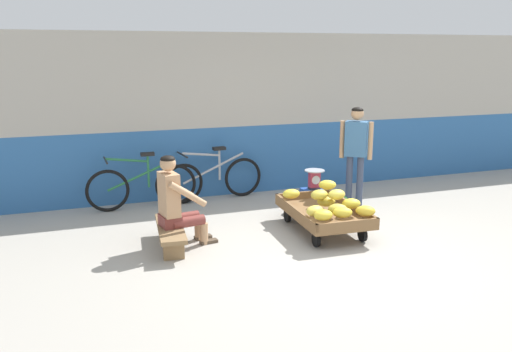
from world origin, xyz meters
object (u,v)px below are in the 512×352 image
plastic_crate (314,198)px  weighing_scale (314,179)px  bicycle_near_left (142,186)px  low_bench (171,232)px  vendor_seated (176,202)px  bicycle_far_left (214,178)px  shopping_bag (339,205)px  customer_adult (356,146)px  banana_cart (323,214)px

plastic_crate → weighing_scale: 0.30m
weighing_scale → bicycle_near_left: size_ratio=0.18×
weighing_scale → bicycle_near_left: bicycle_near_left is taller
low_bench → vendor_seated: bearing=9.3°
plastic_crate → bicycle_far_left: (-1.32, 0.95, 0.20)m
low_bench → shopping_bag: bearing=12.6°
vendor_seated → customer_adult: bearing=14.7°
banana_cart → low_bench: 2.01m
customer_adult → plastic_crate: bearing=164.9°
low_bench → bicycle_near_left: size_ratio=0.68×
banana_cart → shopping_bag: size_ratio=6.13×
bicycle_near_left → customer_adult: 3.27m
bicycle_near_left → shopping_bag: bicycle_near_left is taller
banana_cart → vendor_seated: (-1.93, 0.09, 0.33)m
shopping_bag → customer_adult: bearing=27.9°
customer_adult → low_bench: bearing=-165.5°
banana_cart → vendor_seated: 1.96m
vendor_seated → bicycle_near_left: (-0.19, 1.76, -0.21)m
weighing_scale → customer_adult: bearing=-15.0°
plastic_crate → bicycle_far_left: bicycle_far_left is taller
banana_cart → vendor_seated: bearing=177.4°
bicycle_near_left → shopping_bag: 2.97m
weighing_scale → shopping_bag: weighing_scale is taller
banana_cart → vendor_seated: size_ratio=1.29×
banana_cart → weighing_scale: size_ratio=4.90×
bicycle_far_left → shopping_bag: size_ratio=6.90×
plastic_crate → shopping_bag: plastic_crate is taller
bicycle_near_left → bicycle_far_left: same height
low_bench → bicycle_far_left: (1.04, 1.87, 0.15)m
low_bench → plastic_crate: (2.35, 0.93, -0.05)m
shopping_bag → bicycle_near_left: bearing=156.3°
banana_cart → shopping_bag: bearing=47.9°
shopping_bag → vendor_seated: bearing=-167.2°
customer_adult → banana_cart: bearing=-138.1°
bicycle_near_left → banana_cart: bearing=-41.2°
customer_adult → shopping_bag: customer_adult is taller
low_bench → plastic_crate: plastic_crate is taller
plastic_crate → shopping_bag: bearing=-53.1°
banana_cart → shopping_bag: banana_cart is taller
plastic_crate → bicycle_near_left: (-2.46, 0.85, 0.20)m
low_bench → vendor_seated: vendor_seated is taller
vendor_seated → customer_adult: 2.98m
bicycle_near_left → vendor_seated: bearing=-83.8°
weighing_scale → shopping_bag: (0.26, -0.34, -0.33)m
shopping_bag → weighing_scale: bearing=127.0°
plastic_crate → low_bench: bearing=-158.5°
vendor_seated → plastic_crate: 2.48m
banana_cart → low_bench: bearing=177.9°
low_bench → bicycle_far_left: bicycle_far_left is taller
bicycle_near_left → customer_adult: customer_adult is taller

